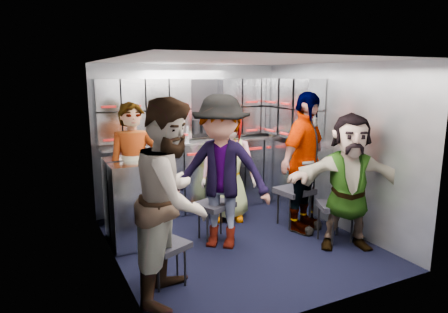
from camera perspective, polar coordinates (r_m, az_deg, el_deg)
name	(u,v)px	position (r m, az deg, el deg)	size (l,w,h in m)	color
floor	(238,242)	(4.86, 2.03, -12.09)	(3.00, 3.00, 0.00)	black
wall_back	(190,137)	(5.88, -4.84, 2.74)	(2.80, 0.04, 2.10)	#8E949B
wall_left	(114,168)	(4.08, -15.47, -1.59)	(0.04, 3.00, 2.10)	#8E949B
wall_right	(334,146)	(5.34, 15.48, 1.45)	(0.04, 3.00, 2.10)	#8E949B
ceiling	(239,61)	(4.45, 2.23, 13.51)	(2.80, 3.00, 0.02)	silver
cart_bank_back	(196,177)	(5.80, -3.98, -2.97)	(2.68, 0.38, 0.99)	#9499A3
cart_bank_left	(125,203)	(4.79, -13.93, -6.44)	(0.38, 0.76, 0.99)	#9499A3
counter	(196,142)	(5.69, -4.06, 2.10)	(2.68, 0.42, 0.03)	silver
locker_bank_back	(194,108)	(5.69, -4.36, 6.92)	(2.68, 0.28, 0.82)	#9499A3
locker_bank_right	(294,108)	(5.73, 9.91, 6.81)	(0.28, 1.00, 0.82)	#9499A3
right_cabinet	(295,178)	(5.81, 10.16, -3.04)	(0.28, 1.20, 1.00)	#9499A3
coffee_niche	(204,109)	(5.82, -2.92, 6.84)	(0.46, 0.16, 0.84)	black
red_latch_strip	(201,154)	(5.54, -3.25, 0.42)	(2.60, 0.02, 0.03)	#B21514
jump_seat_near_left	(168,248)	(3.86, -8.06, -12.76)	(0.45, 0.44, 0.41)	black
jump_seat_mid_left	(214,207)	(4.77, -1.40, -7.19)	(0.50, 0.49, 0.47)	black
jump_seat_center	(222,189)	(5.64, -0.22, -4.73)	(0.40, 0.39, 0.42)	black
jump_seat_mid_right	(294,193)	(5.30, 10.02, -5.10)	(0.47, 0.45, 0.50)	black
jump_seat_near_right	(336,208)	(4.92, 15.72, -7.07)	(0.51, 0.50, 0.47)	black
attendant_standing	(135,173)	(4.79, -12.65, -2.28)	(0.60, 0.39, 1.65)	black
attendant_arc_a	(172,199)	(3.52, -7.37, -6.11)	(0.86, 0.67, 1.77)	black
attendant_arc_b	(221,172)	(4.49, -0.46, -2.30)	(1.13, 0.65, 1.75)	black
attendant_arc_c	(228,165)	(5.38, 0.62, -1.22)	(0.74, 0.48, 1.52)	black
attendant_arc_d	(304,163)	(5.05, 11.40, -0.89)	(1.03, 0.43, 1.76)	black
attendant_arc_e	(349,182)	(4.69, 17.42, -3.49)	(1.43, 0.46, 1.55)	black
bottle_left	(187,134)	(5.57, -5.34, 3.24)	(0.07, 0.07, 0.23)	white
bottle_mid	(181,134)	(5.54, -6.18, 3.27)	(0.07, 0.07, 0.25)	white
bottle_right	(232,130)	(5.86, 1.15, 3.84)	(0.07, 0.07, 0.26)	white
cup_left	(163,140)	(5.46, -8.76, 2.28)	(0.08, 0.08, 0.10)	tan
cup_right	(272,133)	(6.21, 6.90, 3.42)	(0.09, 0.09, 0.09)	tan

